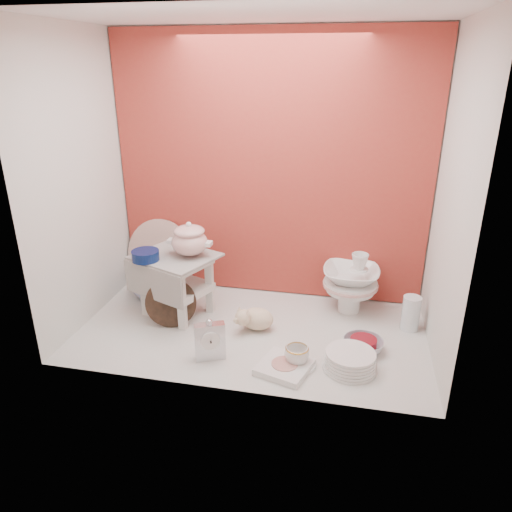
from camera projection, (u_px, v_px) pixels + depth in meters
The scene contains 17 objects.
ground at pixel (252, 331), 2.53m from camera, with size 1.80×1.80×0.00m, color silver.
niche_shell at pixel (259, 147), 2.34m from camera, with size 1.86×1.03×1.53m.
step_stool at pixel (177, 285), 2.65m from camera, with size 0.41×0.35×0.35m, color silver, non-canonical shape.
soup_tureen at pixel (190, 239), 2.54m from camera, with size 0.23×0.23×0.19m, color white, non-canonical shape.
cobalt_bowl at pixel (145, 255), 2.51m from camera, with size 0.14×0.14×0.05m, color #091949.
floral_platter at pixel (160, 255), 2.95m from camera, with size 0.44×0.13×0.43m, color silver, non-canonical shape.
blue_white_vase at pixel (149, 278), 2.86m from camera, with size 0.23×0.23×0.24m, color white.
lacquer_tray at pixel (171, 303), 2.53m from camera, with size 0.27×0.06×0.27m, color black, non-canonical shape.
mantel_clock at pixel (210, 340), 2.26m from camera, with size 0.14×0.05×0.21m, color silver.
plush_pig at pixel (257, 318), 2.52m from camera, with size 0.22×0.15×0.13m, color beige.
teacup_saucer at pixel (297, 364), 2.24m from camera, with size 0.18×0.18×0.01m, color white.
gold_rim_teacup at pixel (297, 355), 2.22m from camera, with size 0.11×0.11×0.09m, color white.
lattice_dish at pixel (285, 367), 2.20m from camera, with size 0.22×0.22×0.03m, color white.
dinner_plate_stack at pixel (350, 360), 2.20m from camera, with size 0.25×0.25×0.09m, color white.
crystal_bowl at pixel (363, 345), 2.35m from camera, with size 0.20×0.20×0.06m, color silver.
clear_glass_vase at pixel (411, 313), 2.51m from camera, with size 0.09×0.09×0.19m, color silver.
porcelain_tower at pixel (351, 282), 2.67m from camera, with size 0.31×0.31×0.35m, color white, non-canonical shape.
Camera 1 is at (0.48, -2.14, 1.32)m, focal length 33.62 mm.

